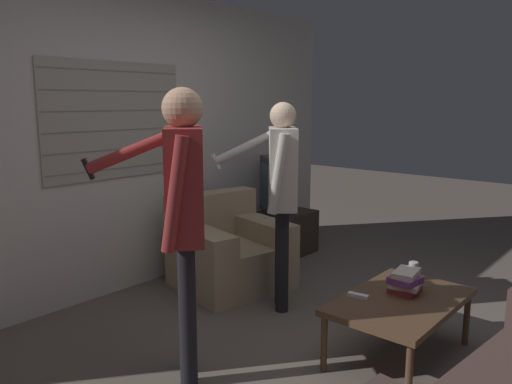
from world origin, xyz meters
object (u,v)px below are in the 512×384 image
(coffee_table, at_px, (400,304))
(person_right_standing, at_px, (281,181))
(soda_can, at_px, (413,271))
(tv, at_px, (275,187))
(person_left_standing, at_px, (183,199))
(book_stack, at_px, (405,282))
(armchair_beige, at_px, (228,251))
(spare_remote, at_px, (358,296))

(coffee_table, relative_size, person_right_standing, 0.61)
(person_right_standing, relative_size, soda_can, 12.73)
(coffee_table, bearing_deg, soda_can, 12.70)
(tv, distance_m, person_right_standing, 1.33)
(person_left_standing, bearing_deg, coffee_table, -87.54)
(tv, height_order, soda_can, tv)
(soda_can, bearing_deg, person_right_standing, 104.02)
(tv, height_order, book_stack, tv)
(armchair_beige, height_order, person_right_standing, person_right_standing)
(coffee_table, bearing_deg, armchair_beige, 82.88)
(person_right_standing, bearing_deg, spare_remote, -149.71)
(tv, height_order, person_right_standing, person_right_standing)
(book_stack, bearing_deg, coffee_table, -168.77)
(person_right_standing, bearing_deg, person_left_standing, 149.85)
(soda_can, relative_size, spare_remote, 0.94)
(person_right_standing, bearing_deg, book_stack, -132.08)
(coffee_table, distance_m, person_left_standing, 1.52)
(person_left_standing, bearing_deg, book_stack, -84.18)
(coffee_table, height_order, tv, tv)
(person_left_standing, height_order, book_stack, person_left_standing)
(tv, distance_m, spare_remote, 2.16)
(armchair_beige, height_order, coffee_table, armchair_beige)
(book_stack, xyz_separation_m, soda_can, (0.27, 0.06, -0.01))
(soda_can, xyz_separation_m, spare_remote, (-0.54, 0.12, -0.05))
(person_left_standing, height_order, soda_can, person_left_standing)
(tv, relative_size, person_left_standing, 0.40)
(person_left_standing, xyz_separation_m, soda_can, (1.41, -0.76, -0.62))
(coffee_table, height_order, soda_can, soda_can)
(tv, bearing_deg, coffee_table, 8.54)
(armchair_beige, relative_size, coffee_table, 1.04)
(person_left_standing, relative_size, spare_remote, 12.53)
(book_stack, xyz_separation_m, spare_remote, (-0.27, 0.19, -0.06))
(coffee_table, relative_size, spare_remote, 7.32)
(coffee_table, height_order, person_left_standing, person_left_standing)
(tv, xyz_separation_m, book_stack, (-1.02, -1.88, -0.28))
(armchair_beige, xyz_separation_m, spare_remote, (-0.38, -1.50, 0.10))
(book_stack, bearing_deg, soda_can, 13.28)
(person_left_standing, xyz_separation_m, book_stack, (1.14, -0.82, -0.61))
(tv, bearing_deg, armchair_beige, -38.83)
(coffee_table, bearing_deg, book_stack, 11.23)
(coffee_table, distance_m, person_right_standing, 1.25)
(book_stack, bearing_deg, armchair_beige, 86.33)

